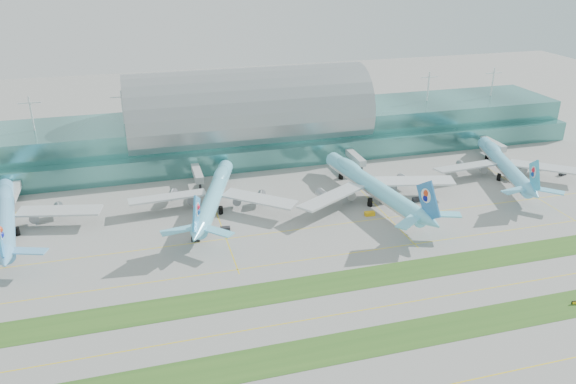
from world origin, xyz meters
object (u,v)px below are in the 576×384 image
object	(u,v)px
airliner_c	(371,184)
taxiway_sign_east	(576,303)
terminal	(249,126)
airliner_a	(5,215)
airliner_b	(214,194)
airliner_d	(504,164)

from	to	relation	value
airliner_c	taxiway_sign_east	distance (m)	90.61
terminal	airliner_a	size ratio (longest dim) A/B	4.37
airliner_b	terminal	bearing A→B (deg)	84.50
terminal	airliner_d	bearing A→B (deg)	-31.09
terminal	taxiway_sign_east	size ratio (longest dim) A/B	127.15
airliner_c	airliner_d	xyz separation A→B (m)	(68.98, 7.85, -0.67)
airliner_c	airliner_d	world-z (taller)	airliner_c
airliner_d	airliner_c	bearing A→B (deg)	-156.69
airliner_a	taxiway_sign_east	xyz separation A→B (m)	(170.55, -95.94, -6.07)
airliner_c	taxiway_sign_east	bearing A→B (deg)	-79.67
terminal	airliner_a	xyz separation A→B (m)	(-104.92, -61.16, -7.60)
terminal	airliner_a	world-z (taller)	terminal
airliner_b	airliner_c	size ratio (longest dim) A/B	0.90
airliner_a	airliner_c	bearing A→B (deg)	-13.34
terminal	airliner_c	distance (m)	80.65
terminal	taxiway_sign_east	distance (m)	170.80
airliner_a	airliner_c	size ratio (longest dim) A/B	0.93
airliner_a	airliner_d	distance (m)	210.51
terminal	taxiway_sign_east	bearing A→B (deg)	-67.33
terminal	airliner_b	world-z (taller)	terminal
airliner_b	airliner_d	distance (m)	133.10
airliner_a	airliner_b	xyz separation A→B (m)	(77.40, -1.06, -0.06)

